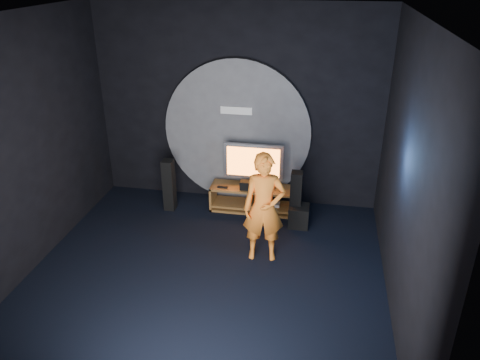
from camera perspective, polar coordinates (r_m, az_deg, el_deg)
name	(u,v)px	position (r m, az deg, el deg)	size (l,w,h in m)	color
floor	(205,276)	(6.79, -4.26, -11.62)	(5.00, 5.00, 0.00)	black
back_wall	(237,107)	(8.20, -0.31, 8.89)	(5.00, 0.04, 3.50)	black
front_wall	(120,287)	(3.87, -14.47, -12.51)	(5.00, 0.04, 3.50)	black
left_wall	(21,150)	(6.96, -25.16, 3.35)	(0.04, 5.00, 3.50)	black
right_wall	(408,178)	(5.82, 19.75, 0.21)	(0.04, 5.00, 3.50)	black
ceiling	(195,16)	(5.46, -5.50, 19.26)	(5.00, 5.00, 0.01)	black
wall_disc_panel	(237,133)	(8.29, -0.38, 5.81)	(2.60, 0.11, 2.60)	#515156
media_console	(253,200)	(8.32, 1.56, -2.45)	(1.47, 0.45, 0.45)	#A06F31
tv	(253,163)	(8.09, 1.64, 2.04)	(1.03, 0.22, 0.78)	#A2A2A9
center_speaker	(252,186)	(8.09, 1.43, -0.69)	(0.40, 0.15, 0.15)	black
remote	(222,187)	(8.18, -2.15, -0.88)	(0.18, 0.05, 0.02)	black
tower_speaker_left	(169,185)	(8.33, -8.63, -0.60)	(0.19, 0.21, 0.94)	black
tower_speaker_right	(296,198)	(7.85, 6.81, -2.18)	(0.19, 0.21, 0.94)	black
subwoofer	(299,216)	(7.90, 7.16, -4.36)	(0.33, 0.33, 0.37)	black
player	(264,208)	(6.74, 2.94, -3.43)	(0.61, 0.40, 1.66)	orange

